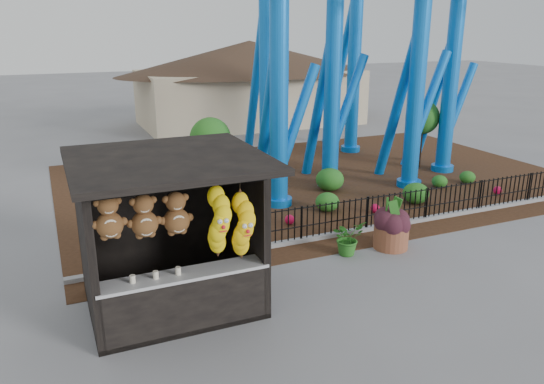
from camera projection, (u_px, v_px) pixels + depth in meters
name	position (u px, v px, depth m)	size (l,w,h in m)	color
ground	(332.00, 301.00, 10.85)	(120.00, 120.00, 0.00)	slate
mulch_bed	(318.00, 180.00, 19.37)	(18.00, 12.00, 0.02)	#331E11
curb	(403.00, 223.00, 14.98)	(18.00, 0.18, 0.12)	gray
prize_booth	(172.00, 239.00, 10.04)	(3.50, 3.40, 3.12)	black
picket_fence	(429.00, 204.00, 15.19)	(12.20, 0.06, 1.00)	black
terracotta_planter	(391.00, 237.00, 13.38)	(0.87, 0.87, 0.59)	brown
planter_foliage	(393.00, 214.00, 13.20)	(0.70, 0.70, 0.64)	#32141D
potted_plant	(348.00, 238.00, 12.96)	(0.79, 0.68, 0.87)	#1F601C
landscaping	(372.00, 187.00, 17.34)	(7.98, 3.25, 0.77)	#235E1B
pavilion	(250.00, 69.00, 29.70)	(15.00, 15.00, 4.80)	#BFAD8C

